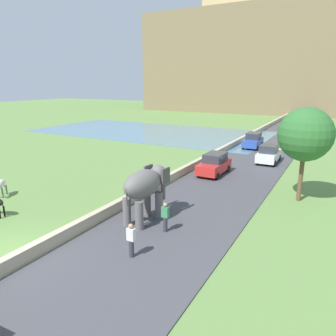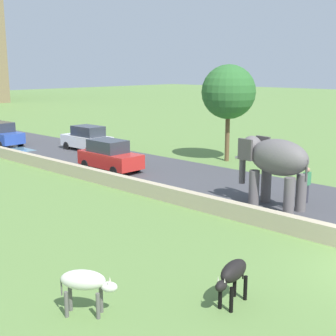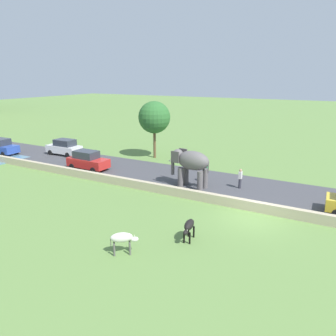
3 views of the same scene
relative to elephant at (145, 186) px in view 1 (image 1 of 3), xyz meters
name	(u,v)px [view 1 (image 1 of 3)]	position (x,y,z in m)	size (l,w,h in m)	color
ground_plane	(12,253)	(-3.45, -5.85, -2.04)	(220.00, 220.00, 0.00)	#608442
road_surface	(244,167)	(1.55, 14.15, -2.01)	(7.00, 120.00, 0.06)	#424247
barrier_wall	(197,164)	(-2.25, 12.15, -1.70)	(0.40, 110.00, 0.67)	tan
lake	(150,132)	(-17.45, 28.38, -2.00)	(36.00, 18.00, 0.08)	slate
hill_distant	(272,63)	(-9.45, 77.73, 10.61)	(64.00, 28.00, 25.29)	#7F6B4C
elephant	(145,186)	(0.00, 0.00, 0.00)	(1.64, 3.53, 2.99)	#605B5B
person_beside_elephant	(165,217)	(1.62, -0.71, -1.16)	(0.36, 0.22, 1.63)	#33333D
person_trailing	(131,240)	(1.52, -3.57, -1.16)	(0.36, 0.22, 1.63)	#33333D
car_white	(269,154)	(3.13, 16.92, -1.14)	(1.82, 4.01, 1.80)	white
car_red	(214,164)	(-0.02, 10.63, -1.14)	(1.83, 4.02, 1.80)	red
car_blue	(253,140)	(-0.02, 23.44, -1.14)	(1.88, 4.05, 1.80)	#2D4CA8
cow_white	(1,185)	(-10.71, -1.32, -1.20)	(1.11, 1.30, 1.15)	silver
tree_near	(306,135)	(7.02, 7.51, 2.31)	(3.37, 3.37, 6.05)	brown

